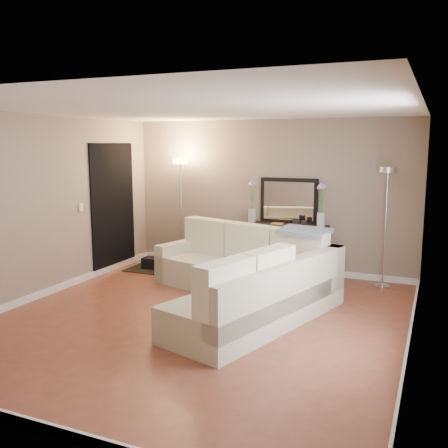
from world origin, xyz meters
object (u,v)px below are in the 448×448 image
at_px(sectional_sofa, 245,278).
at_px(floor_lamp_lit, 181,191).
at_px(floor_lamp_unlit, 387,203).
at_px(console_table, 280,246).

xyz_separation_m(sectional_sofa, floor_lamp_lit, (-1.87, 1.63, 1.00)).
relative_size(sectional_sofa, floor_lamp_lit, 1.75).
bearing_deg(sectional_sofa, floor_lamp_unlit, 43.70).
bearing_deg(console_table, floor_lamp_unlit, -4.66).
distance_m(console_table, floor_lamp_lit, 2.04).
height_order(console_table, floor_lamp_lit, floor_lamp_lit).
distance_m(sectional_sofa, floor_lamp_unlit, 2.48).
bearing_deg(sectional_sofa, floor_lamp_lit, 138.85).
height_order(sectional_sofa, floor_lamp_unlit, floor_lamp_unlit).
distance_m(sectional_sofa, console_table, 1.72).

